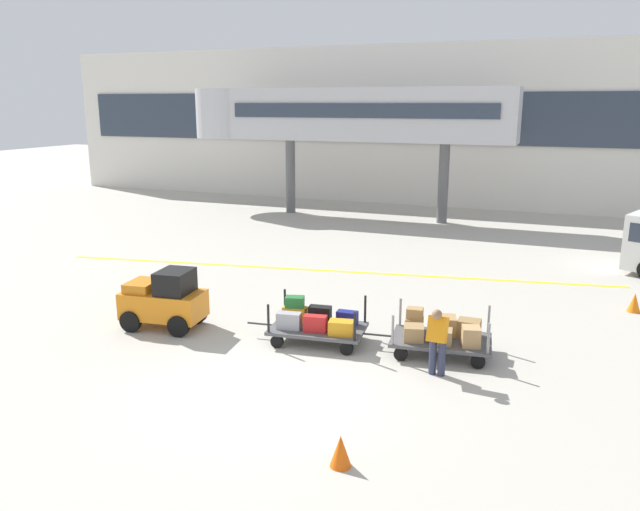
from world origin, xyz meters
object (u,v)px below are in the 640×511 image
object	(u,v)px
baggage_cart_middle	(442,333)
safety_cone_far	(634,303)
baggage_tug	(165,300)
baggage_handler	(437,338)
baggage_cart_lead	(316,323)
safety_cone_near	(341,451)

from	to	relation	value
baggage_cart_middle	safety_cone_far	distance (m)	6.79
baggage_tug	baggage_cart_middle	size ratio (longest dim) A/B	0.72
baggage_cart_middle	safety_cone_far	size ratio (longest dim) A/B	5.57
baggage_tug	baggage_handler	distance (m)	7.26
baggage_cart_lead	safety_cone_near	xyz separation A→B (m)	(2.42, -4.89, -0.23)
baggage_cart_middle	safety_cone_near	distance (m)	5.32
baggage_tug	baggage_handler	size ratio (longest dim) A/B	1.42
baggage_handler	safety_cone_far	xyz separation A→B (m)	(4.37, 6.33, -0.59)
safety_cone_near	safety_cone_far	distance (m)	11.56
baggage_tug	safety_cone_near	world-z (taller)	baggage_tug
baggage_handler	baggage_tug	bearing A→B (deg)	177.12
baggage_handler	baggage_cart_lead	bearing A→B (deg)	164.81
baggage_cart_lead	safety_cone_near	bearing A→B (deg)	-63.70
baggage_cart_lead	safety_cone_near	size ratio (longest dim) A/B	5.57
baggage_handler	safety_cone_far	distance (m)	7.71
safety_cone_near	baggage_tug	bearing A→B (deg)	145.92
baggage_cart_middle	safety_cone_near	bearing A→B (deg)	-96.69
safety_cone_far	safety_cone_near	bearing A→B (deg)	-116.27
baggage_tug	baggage_cart_middle	xyz separation A→B (m)	(7.12, 0.89, -0.24)
baggage_cart_lead	baggage_cart_middle	world-z (taller)	same
baggage_handler	baggage_cart_middle	bearing A→B (deg)	95.91
baggage_cart_lead	baggage_handler	size ratio (longest dim) A/B	1.96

